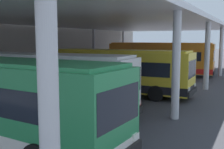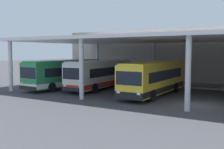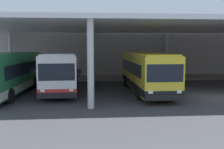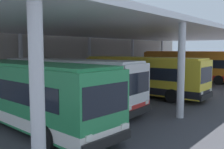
# 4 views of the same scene
# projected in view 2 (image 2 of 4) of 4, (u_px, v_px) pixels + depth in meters

# --- Properties ---
(ground_plane) EXTENTS (200.00, 200.00, 0.00)m
(ground_plane) POSITION_uv_depth(u_px,v_px,m) (196.00, 105.00, 21.35)
(ground_plane) COLOR #3D3D42
(platform_kerb) EXTENTS (42.00, 4.50, 0.18)m
(platform_kerb) POSITION_uv_depth(u_px,v_px,m) (223.00, 87.00, 31.35)
(platform_kerb) COLOR gray
(platform_kerb) RESTS_ON ground
(canopy_shelter) EXTENTS (40.00, 17.00, 5.55)m
(canopy_shelter) POSITION_uv_depth(u_px,v_px,m) (213.00, 39.00, 25.59)
(canopy_shelter) COLOR silver
(canopy_shelter) RESTS_ON ground
(bus_nearest_bay) EXTENTS (3.12, 10.65, 3.17)m
(bus_nearest_bay) POSITION_uv_depth(u_px,v_px,m) (65.00, 73.00, 31.37)
(bus_nearest_bay) COLOR #28844C
(bus_nearest_bay) RESTS_ON ground
(bus_second_bay) EXTENTS (3.08, 10.64, 3.17)m
(bus_second_bay) POSITION_uv_depth(u_px,v_px,m) (100.00, 74.00, 30.72)
(bus_second_bay) COLOR white
(bus_second_bay) RESTS_ON ground
(bus_middle_bay) EXTENTS (2.79, 10.55, 3.17)m
(bus_middle_bay) POSITION_uv_depth(u_px,v_px,m) (154.00, 78.00, 26.09)
(bus_middle_bay) COLOR yellow
(bus_middle_bay) RESTS_ON ground
(bench_waiting) EXTENTS (1.80, 0.45, 0.92)m
(bench_waiting) POSITION_uv_depth(u_px,v_px,m) (135.00, 77.00, 37.15)
(bench_waiting) COLOR #383D47
(bench_waiting) RESTS_ON platform_kerb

